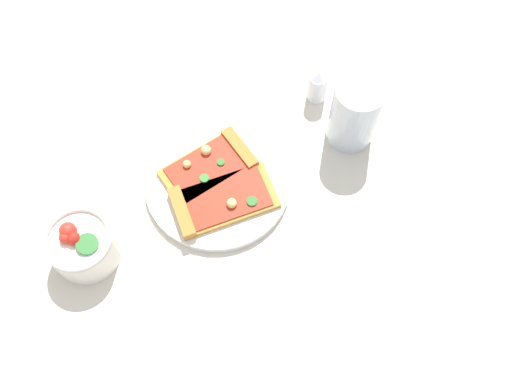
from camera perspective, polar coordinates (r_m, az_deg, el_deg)
ground_plane at (r=0.90m, az=-4.83°, el=0.69°), size 2.40×2.40×0.00m
plate at (r=0.89m, az=-3.95°, el=0.80°), size 0.23×0.23×0.01m
pizza_slice_near at (r=0.89m, az=-4.47°, el=2.88°), size 0.17×0.14×0.02m
pizza_slice_far at (r=0.86m, az=-4.03°, el=-1.00°), size 0.18×0.12×0.02m
salad_bowl at (r=0.86m, az=-17.49°, el=-5.28°), size 0.10×0.10×0.08m
soda_glass at (r=0.91m, az=10.09°, el=7.84°), size 0.08×0.08×0.13m
paper_napkin at (r=0.81m, az=4.04°, el=-17.55°), size 0.17×0.19×0.00m
pepper_shaker at (r=0.96m, az=6.39°, el=10.92°), size 0.03×0.03×0.07m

